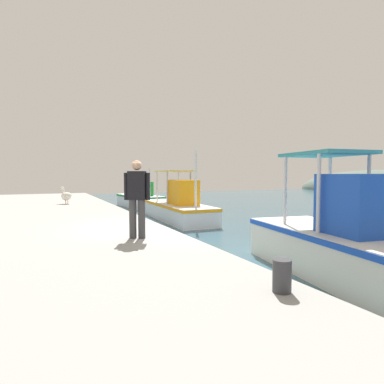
% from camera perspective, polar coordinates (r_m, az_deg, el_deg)
% --- Properties ---
extents(distant_hill_second, '(25.13, 10.22, 5.63)m').
position_cam_1_polar(distant_hill_second, '(48.33, 29.79, 0.05)').
color(distant_hill_second, '#596B60').
rests_on(distant_hill_second, ground).
extents(fishing_boat_nearest, '(4.91, 2.14, 2.66)m').
position_cam_1_polar(fishing_boat_nearest, '(22.36, -9.08, -1.07)').
color(fishing_boat_nearest, white).
rests_on(fishing_boat_nearest, ground).
extents(fishing_boat_second, '(6.15, 1.95, 3.21)m').
position_cam_1_polar(fishing_boat_second, '(15.78, -2.47, -2.61)').
color(fishing_boat_second, white).
rests_on(fishing_boat_second, ground).
extents(fishing_boat_third, '(4.87, 2.54, 3.48)m').
position_cam_1_polar(fishing_boat_third, '(7.91, 24.22, -7.88)').
color(fishing_boat_third, silver).
rests_on(fishing_boat_third, ground).
extents(pelican, '(0.92, 0.68, 0.82)m').
position_cam_1_polar(pelican, '(16.90, -21.10, -0.59)').
color(pelican, tan).
rests_on(pelican, quay_pier).
extents(fisherman_standing, '(0.39, 0.53, 1.73)m').
position_cam_1_polar(fisherman_standing, '(7.35, -9.56, -0.64)').
color(fisherman_standing, '#3F3F42').
rests_on(fisherman_standing, quay_pier).
extents(mooring_bollard_nearest, '(0.23, 0.23, 0.40)m').
position_cam_1_polar(mooring_bollard_nearest, '(4.21, 15.42, -13.92)').
color(mooring_bollard_nearest, '#333338').
rests_on(mooring_bollard_nearest, quay_pier).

